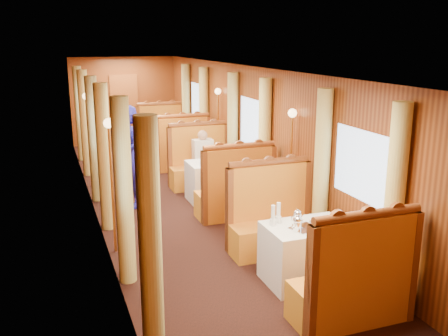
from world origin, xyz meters
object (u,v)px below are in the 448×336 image
banquette_near_aft (272,223)px  teapot_right (312,226)px  steward (128,157)px  tea_tray (305,228)px  teapot_back (297,219)px  table_near (307,253)px  passenger (203,153)px  banquette_near_fwd (353,286)px  fruit_plate (334,225)px  table_far (171,145)px  rose_vase_mid (218,153)px  banquette_far_aft (162,136)px  banquette_mid_fwd (236,194)px  teapot_left (297,226)px  rose_vase_far (170,124)px  banquette_mid_aft (200,166)px  banquette_far_fwd (182,152)px  table_mid (216,181)px

banquette_near_aft → teapot_right: 1.23m
steward → tea_tray: bearing=-0.9°
teapot_right → teapot_back: (-0.07, 0.25, 0.01)m
table_near → passenger: passenger is taller
table_near → banquette_near_fwd: size_ratio=0.78×
banquette_near_fwd → fruit_plate: banquette_near_fwd is taller
tea_tray → teapot_right: bearing=-44.5°
tea_tray → passenger: 4.39m
table_far → rose_vase_mid: rose_vase_mid is taller
teapot_right → steward: size_ratio=0.07×
banquette_far_aft → steward: bearing=-110.4°
steward → table_far: bearing=131.3°
banquette_mid_fwd → steward: bearing=143.3°
passenger → fruit_plate: bearing=-86.2°
table_far → fruit_plate: 7.15m
banquette_near_fwd → tea_tray: (-0.09, 0.93, 0.33)m
rose_vase_mid → steward: bearing=172.3°
banquette_mid_fwd → passenger: 1.84m
table_near → teapot_left: teapot_left is taller
rose_vase_far → table_near: bearing=-89.9°
banquette_near_aft → banquette_near_fwd: bearing=-90.0°
banquette_near_fwd → steward: size_ratio=0.72×
banquette_mid_aft → teapot_left: banquette_mid_aft is taller
teapot_left → fruit_plate: size_ratio=0.82×
banquette_far_aft → rose_vase_mid: 4.57m
banquette_mid_aft → steward: 1.88m
table_near → banquette_far_fwd: (0.00, 5.99, 0.05)m
table_near → teapot_right: teapot_right is taller
banquette_mid_aft → teapot_back: (-0.10, -4.42, 0.40)m
banquette_near_aft → rose_vase_mid: bearing=89.4°
banquette_far_fwd → tea_tray: (-0.09, -6.07, 0.33)m
teapot_left → rose_vase_mid: 3.60m
table_near → banquette_mid_fwd: 2.49m
banquette_far_fwd → teapot_right: (-0.03, -6.14, 0.38)m
banquette_mid_aft → banquette_far_fwd: bearing=90.0°
banquette_far_aft → tea_tray: (-0.09, -8.10, 0.33)m
teapot_back → fruit_plate: size_ratio=0.78×
table_far → teapot_right: bearing=-90.2°
banquette_mid_fwd → banquette_far_fwd: bearing=90.0°
banquette_mid_fwd → teapot_right: size_ratio=9.68×
banquette_near_aft → banquette_far_aft: 7.00m
table_mid → fruit_plate: bearing=-85.4°
banquette_mid_fwd → rose_vase_far: 4.57m
banquette_mid_aft → passenger: (-0.00, -0.21, 0.32)m
teapot_right → passenger: 4.45m
banquette_far_fwd → rose_vase_mid: bearing=-89.4°
steward → rose_vase_far: bearing=131.6°
tea_tray → rose_vase_mid: size_ratio=0.94×
banquette_near_aft → tea_tray: size_ratio=3.94×
banquette_near_fwd → banquette_mid_fwd: (0.00, 3.50, 0.00)m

